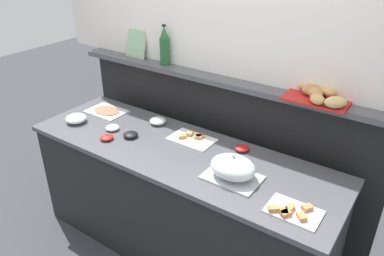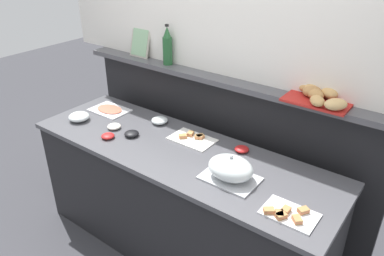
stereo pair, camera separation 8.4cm
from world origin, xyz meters
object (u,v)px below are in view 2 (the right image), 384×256
sandwich_platter_side (192,138)px  glass_bowl_large (160,121)px  condiment_bowl_dark (114,126)px  bread_basket (319,96)px  condiment_bowl_cream (108,136)px  serving_cloche (231,169)px  wine_bottle_green (167,47)px  framed_picture (140,42)px  condiment_bowl_red (132,134)px  cold_cuts_platter (110,110)px  condiment_bowl_teal (242,149)px  sandwich_platter_rear (288,214)px  glass_bowl_medium (79,117)px

sandwich_platter_side → glass_bowl_large: glass_bowl_large is taller
condiment_bowl_dark → bread_basket: 1.49m
sandwich_platter_side → condiment_bowl_cream: sandwich_platter_side is taller
serving_cloche → bread_basket: bread_basket is taller
wine_bottle_green → framed_picture: size_ratio=1.30×
condiment_bowl_red → cold_cuts_platter: bearing=156.3°
condiment_bowl_red → condiment_bowl_cream: 0.17m
condiment_bowl_teal → condiment_bowl_cream: 0.97m
sandwich_platter_rear → condiment_bowl_red: (-1.29, 0.13, 0.01)m
serving_cloche → condiment_bowl_cream: (-0.98, -0.10, -0.06)m
cold_cuts_platter → condiment_bowl_red: size_ratio=2.97×
sandwich_platter_rear → condiment_bowl_dark: size_ratio=2.77×
sandwich_platter_side → serving_cloche: size_ratio=0.95×
bread_basket → glass_bowl_medium: bearing=-160.4°
condiment_bowl_dark → serving_cloche: bearing=-1.9°
condiment_bowl_cream → bread_basket: bread_basket is taller
sandwich_platter_side → condiment_bowl_dark: same height
condiment_bowl_teal → condiment_bowl_dark: size_ratio=0.96×
condiment_bowl_red → bread_basket: (1.15, 0.53, 0.41)m
cold_cuts_platter → glass_bowl_large: glass_bowl_large is taller
condiment_bowl_cream → framed_picture: framed_picture is taller
sandwich_platter_rear → cold_cuts_platter: sandwich_platter_rear is taller
sandwich_platter_rear → bread_basket: bread_basket is taller
glass_bowl_large → bread_basket: size_ratio=0.31×
condiment_bowl_cream → framed_picture: size_ratio=0.40×
condiment_bowl_dark → wine_bottle_green: wine_bottle_green is taller
condiment_bowl_teal → framed_picture: 1.29m
sandwich_platter_rear → condiment_bowl_cream: 1.40m
wine_bottle_green → bread_basket: 1.23m
sandwich_platter_side → wine_bottle_green: bearing=146.9°
glass_bowl_large → framed_picture: bearing=147.3°
sandwich_platter_side → glass_bowl_medium: bearing=-162.3°
glass_bowl_large → condiment_bowl_dark: 0.35m
condiment_bowl_teal → condiment_bowl_cream: same height
wine_bottle_green → condiment_bowl_red: bearing=-81.2°
condiment_bowl_teal → bread_basket: bearing=30.8°
condiment_bowl_red → condiment_bowl_cream: (-0.12, -0.13, -0.00)m
wine_bottle_green → cold_cuts_platter: bearing=-139.2°
condiment_bowl_dark → bread_basket: bearing=21.3°
condiment_bowl_dark → framed_picture: 0.77m
glass_bowl_large → framed_picture: (-0.43, 0.28, 0.49)m
condiment_bowl_red → condiment_bowl_cream: condiment_bowl_red is taller
condiment_bowl_teal → condiment_bowl_red: bearing=-158.7°
sandwich_platter_side → cold_cuts_platter: size_ratio=1.02×
sandwich_platter_side → glass_bowl_medium: (-0.91, -0.29, 0.02)m
sandwich_platter_side → condiment_bowl_teal: (0.37, 0.07, 0.01)m
sandwich_platter_rear → cold_cuts_platter: 1.78m
condiment_bowl_red → bread_basket: 1.33m
glass_bowl_medium → condiment_bowl_cream: (0.40, -0.06, -0.01)m
sandwich_platter_rear → sandwich_platter_side: same height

